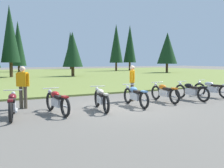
# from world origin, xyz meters

# --- Properties ---
(ground_plane) EXTENTS (140.00, 140.00, 0.00)m
(ground_plane) POSITION_xyz_m (0.00, 0.00, 0.00)
(ground_plane) COLOR #605B54
(grass_moorland) EXTENTS (80.00, 44.00, 0.10)m
(grass_moorland) POSITION_xyz_m (0.00, 25.77, 0.05)
(grass_moorland) COLOR olive
(grass_moorland) RESTS_ON ground
(forest_treeline) EXTENTS (42.74, 28.16, 8.69)m
(forest_treeline) POSITION_xyz_m (2.03, 31.43, 4.32)
(forest_treeline) COLOR #47331E
(forest_treeline) RESTS_ON ground
(motorcycle_maroon) EXTENTS (0.64, 2.09, 0.88)m
(motorcycle_maroon) POSITION_xyz_m (-4.05, -0.04, 0.44)
(motorcycle_maroon) COLOR black
(motorcycle_maroon) RESTS_ON ground
(motorcycle_red) EXTENTS (0.62, 2.10, 0.88)m
(motorcycle_red) POSITION_xyz_m (-2.56, -0.06, 0.44)
(motorcycle_red) COLOR black
(motorcycle_red) RESTS_ON ground
(motorcycle_cream) EXTENTS (0.68, 2.08, 0.88)m
(motorcycle_cream) POSITION_xyz_m (-0.87, -0.18, 0.44)
(motorcycle_cream) COLOR black
(motorcycle_cream) RESTS_ON ground
(motorcycle_sky_blue) EXTENTS (0.62, 2.10, 0.88)m
(motorcycle_sky_blue) POSITION_xyz_m (0.74, -0.08, 0.44)
(motorcycle_sky_blue) COLOR black
(motorcycle_sky_blue) RESTS_ON ground
(motorcycle_orange) EXTENTS (0.62, 2.10, 0.88)m
(motorcycle_orange) POSITION_xyz_m (2.53, 0.21, 0.44)
(motorcycle_orange) COLOR black
(motorcycle_orange) RESTS_ON ground
(motorcycle_black) EXTENTS (0.62, 2.10, 0.88)m
(motorcycle_black) POSITION_xyz_m (4.01, 0.04, 0.44)
(motorcycle_black) COLOR black
(motorcycle_black) RESTS_ON ground
(motorcycle_silver) EXTENTS (0.76, 2.06, 0.88)m
(motorcycle_silver) POSITION_xyz_m (5.65, 0.23, 0.44)
(motorcycle_silver) COLOR black
(motorcycle_silver) RESTS_ON ground
(rider_in_hivis_vest) EXTENTS (0.47, 0.39, 1.67)m
(rider_in_hivis_vest) POSITION_xyz_m (-3.48, 1.52, 0.95)
(rider_in_hivis_vest) COLOR #4C4233
(rider_in_hivis_vest) RESTS_ON ground
(rider_near_row_end) EXTENTS (0.39, 0.46, 1.67)m
(rider_near_row_end) POSITION_xyz_m (1.33, 1.11, 0.95)
(rider_near_row_end) COLOR #4C4233
(rider_near_row_end) RESTS_ON ground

